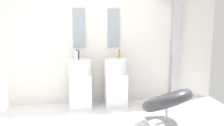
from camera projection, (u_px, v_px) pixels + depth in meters
rear_partition at (96, 36)px, 4.74m from camera, size 4.80×0.10×2.60m
pedestal_sink_left at (80, 83)px, 4.51m from camera, size 0.42×0.42×0.99m
pedestal_sink_right at (116, 82)px, 4.60m from camera, size 0.42×0.42×0.99m
vanity_mirror_left at (79, 28)px, 4.59m from camera, size 0.22×0.03×0.73m
vanity_mirror_right at (114, 28)px, 4.69m from camera, size 0.22×0.03×0.73m
shower_column at (175, 47)px, 4.87m from camera, size 0.49×0.24×2.05m
lounge_chair at (167, 104)px, 3.70m from camera, size 1.09×1.09×0.65m
towel_rack at (1, 93)px, 3.30m from camera, size 0.37×0.22×0.95m
soap_bottle_clear at (77, 56)px, 4.31m from camera, size 0.05×0.05×0.20m
soap_bottle_amber at (119, 54)px, 4.66m from camera, size 0.04×0.04×0.16m
soap_bottle_black at (78, 55)px, 4.54m from camera, size 0.04×0.04×0.17m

